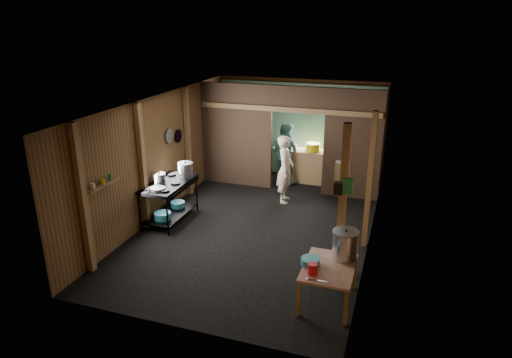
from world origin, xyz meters
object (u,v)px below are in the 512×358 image
(pink_bucket, at_px, (313,269))
(yellow_tub, at_px, (313,147))
(prep_table, at_px, (328,284))
(gas_range, at_px, (170,202))
(stock_pot, at_px, (345,245))
(stove_pot_large, at_px, (186,170))
(cook, at_px, (285,169))

(pink_bucket, distance_m, yellow_tub, 5.58)
(prep_table, height_order, pink_bucket, pink_bucket)
(gas_range, xyz_separation_m, yellow_tub, (2.37, 3.31, 0.52))
(prep_table, relative_size, stock_pot, 2.18)
(prep_table, bearing_deg, stock_pot, 62.71)
(prep_table, distance_m, stove_pot_large, 4.30)
(yellow_tub, relative_size, cook, 0.23)
(cook, bearing_deg, stock_pot, -159.40)
(stove_pot_large, bearing_deg, stock_pot, -28.30)
(gas_range, bearing_deg, stove_pot_large, 70.16)
(stock_pot, bearing_deg, gas_range, 158.52)
(pink_bucket, bearing_deg, stove_pot_large, 141.92)
(prep_table, xyz_separation_m, stock_pot, (0.17, 0.34, 0.52))
(gas_range, relative_size, stove_pot_large, 4.34)
(stock_pot, xyz_separation_m, cook, (-1.84, 3.33, -0.03))
(prep_table, bearing_deg, cook, 114.44)
(prep_table, distance_m, stock_pot, 0.65)
(stock_pot, xyz_separation_m, yellow_tub, (-1.52, 4.84, 0.12))
(pink_bucket, bearing_deg, gas_range, 148.55)
(gas_range, xyz_separation_m, stock_pot, (3.88, -1.53, 0.40))
(yellow_tub, bearing_deg, gas_range, -125.60)
(pink_bucket, xyz_separation_m, cook, (-1.47, 3.95, 0.10))
(stove_pot_large, xyz_separation_m, pink_bucket, (3.35, -2.62, -0.30))
(gas_range, relative_size, cook, 0.91)
(prep_table, xyz_separation_m, yellow_tub, (-1.34, 5.18, 0.64))
(stove_pot_large, bearing_deg, prep_table, -33.44)
(pink_bucket, bearing_deg, yellow_tub, 101.87)
(stock_pot, height_order, cook, cook)
(stock_pot, distance_m, pink_bucket, 0.73)
(stock_pot, distance_m, yellow_tub, 5.07)
(stock_pot, relative_size, pink_bucket, 2.79)
(gas_range, xyz_separation_m, cook, (2.04, 1.80, 0.37))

